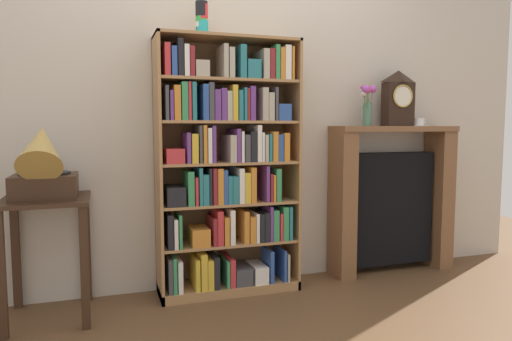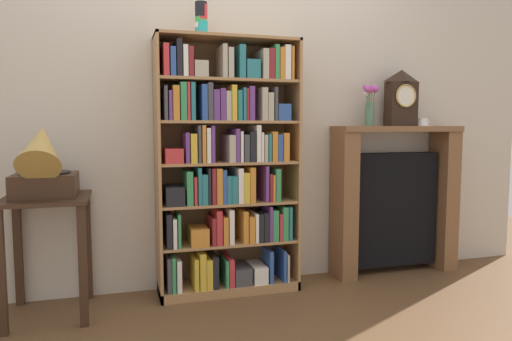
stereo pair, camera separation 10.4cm
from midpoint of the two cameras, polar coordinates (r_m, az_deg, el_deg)
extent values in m
cube|color=brown|center=(3.08, -3.71, -15.45)|extent=(7.72, 6.40, 0.02)
cube|color=beige|center=(3.23, -3.64, 9.19)|extent=(4.72, 0.08, 2.60)
cube|color=#A87A4C|center=(2.94, -12.93, 0.16)|extent=(0.02, 0.30, 1.65)
cube|color=#A87A4C|center=(3.16, 3.46, 0.63)|extent=(0.02, 0.30, 1.65)
cube|color=brown|center=(3.16, -5.10, 0.62)|extent=(0.91, 0.01, 1.65)
cube|color=#A87A4C|center=(3.06, -4.56, 15.80)|extent=(0.91, 0.30, 0.02)
cube|color=#A87A4C|center=(3.19, -4.34, -13.97)|extent=(0.91, 0.30, 0.06)
cube|color=#424247|center=(3.05, -11.71, -12.18)|extent=(0.02, 0.24, 0.22)
cube|color=#388E56|center=(3.07, -11.22, -12.07)|extent=(0.02, 0.26, 0.22)
cube|color=white|center=(3.05, -10.51, -12.40)|extent=(0.03, 0.20, 0.20)
cube|color=gold|center=(3.08, -8.53, -12.15)|extent=(0.03, 0.24, 0.20)
cube|color=gold|center=(3.07, -7.72, -11.91)|extent=(0.04, 0.21, 0.23)
cube|color=gold|center=(3.09, -7.00, -12.15)|extent=(0.04, 0.24, 0.19)
cube|color=black|center=(3.10, -6.27, -11.97)|extent=(0.03, 0.24, 0.21)
cube|color=#388E56|center=(3.12, -4.91, -12.15)|extent=(0.02, 0.24, 0.17)
cube|color=#C63338|center=(3.14, -4.42, -11.99)|extent=(0.03, 0.26, 0.18)
cube|color=#424247|center=(3.15, -2.95, -12.53)|extent=(0.11, 0.23, 0.11)
cube|color=white|center=(3.18, -0.82, -12.37)|extent=(0.09, 0.22, 0.11)
cube|color=#2D519E|center=(3.18, 0.46, -11.42)|extent=(0.02, 0.20, 0.21)
cube|color=#2D519E|center=(3.21, 2.03, -11.28)|extent=(0.02, 0.21, 0.21)
cube|color=#B2A893|center=(3.23, 2.40, -11.43)|extent=(0.02, 0.22, 0.18)
cube|color=#A87A4C|center=(3.10, -4.38, -8.72)|extent=(0.88, 0.28, 0.02)
cube|color=black|center=(2.98, -11.72, -7.12)|extent=(0.03, 0.23, 0.21)
cube|color=white|center=(2.99, -11.09, -7.34)|extent=(0.02, 0.25, 0.18)
cube|color=#388E56|center=(2.98, -10.52, -7.14)|extent=(0.02, 0.21, 0.21)
cube|color=orange|center=(3.00, -8.05, -7.97)|extent=(0.11, 0.19, 0.11)
cube|color=maroon|center=(3.02, -6.44, -7.24)|extent=(0.03, 0.21, 0.18)
cube|color=#C63338|center=(3.02, -5.81, -6.80)|extent=(0.04, 0.21, 0.22)
cube|color=orange|center=(3.04, -5.06, -7.13)|extent=(0.03, 0.22, 0.18)
cube|color=white|center=(3.05, -4.42, -6.63)|extent=(0.03, 0.25, 0.22)
cube|color=orange|center=(3.07, -2.71, -6.69)|extent=(0.03, 0.23, 0.21)
cube|color=orange|center=(3.08, -1.96, -6.97)|extent=(0.04, 0.23, 0.17)
cube|color=white|center=(3.10, -1.39, -6.76)|extent=(0.02, 0.24, 0.19)
cube|color=black|center=(3.11, -0.87, -6.75)|extent=(0.03, 0.25, 0.18)
cube|color=black|center=(3.11, -0.17, -6.69)|extent=(0.04, 0.22, 0.19)
cube|color=#663884|center=(3.13, 0.25, -6.26)|extent=(0.02, 0.25, 0.23)
cube|color=#388E56|center=(3.13, 0.86, -6.48)|extent=(0.04, 0.23, 0.20)
cube|color=#C63338|center=(3.13, 1.56, -6.69)|extent=(0.02, 0.21, 0.18)
cube|color=#388E56|center=(3.17, 1.92, -6.18)|extent=(0.04, 0.26, 0.22)
cube|color=teal|center=(3.17, 2.60, -6.19)|extent=(0.02, 0.24, 0.22)
cube|color=#A87A4C|center=(3.05, -4.41, -3.94)|extent=(0.88, 0.28, 0.02)
cube|color=black|center=(2.93, -11.00, -3.04)|extent=(0.11, 0.21, 0.12)
cube|color=#388E56|center=(2.94, -9.31, -2.07)|extent=(0.04, 0.21, 0.21)
cube|color=#C63338|center=(2.96, -8.68, -2.36)|extent=(0.02, 0.24, 0.18)
cube|color=teal|center=(2.95, -8.15, -1.82)|extent=(0.02, 0.22, 0.23)
cube|color=teal|center=(2.97, -7.59, -2.18)|extent=(0.04, 0.23, 0.19)
cube|color=black|center=(2.96, -6.97, -1.84)|extent=(0.02, 0.20, 0.23)
cube|color=maroon|center=(2.99, -6.55, -1.77)|extent=(0.03, 0.26, 0.23)
cube|color=orange|center=(2.99, -5.85, -1.79)|extent=(0.04, 0.24, 0.22)
cube|color=#2D519E|center=(2.98, -5.19, -1.88)|extent=(0.02, 0.21, 0.22)
cube|color=teal|center=(2.99, -4.65, -2.23)|extent=(0.03, 0.21, 0.18)
cube|color=teal|center=(3.00, -3.98, -2.23)|extent=(0.04, 0.20, 0.17)
cube|color=white|center=(3.03, -3.40, -1.68)|extent=(0.03, 0.26, 0.22)
cube|color=gold|center=(3.04, -2.65, -1.94)|extent=(0.04, 0.25, 0.19)
cube|color=orange|center=(3.03, -1.85, -1.64)|extent=(0.04, 0.22, 0.23)
cube|color=#663884|center=(3.08, -0.23, -1.47)|extent=(0.02, 0.25, 0.23)
cube|color=maroon|center=(3.07, 0.34, -1.97)|extent=(0.02, 0.22, 0.18)
cube|color=orange|center=(3.09, 0.62, -2.00)|extent=(0.02, 0.24, 0.17)
cube|color=#388E56|center=(3.09, 1.19, -1.64)|extent=(0.03, 0.22, 0.21)
cube|color=#A87A4C|center=(3.02, -4.45, 0.97)|extent=(0.88, 0.28, 0.02)
cube|color=#C63338|center=(2.91, -11.13, 1.80)|extent=(0.11, 0.21, 0.09)
cube|color=#663884|center=(2.93, -9.61, 2.79)|extent=(0.02, 0.22, 0.19)
cube|color=gold|center=(2.93, -8.87, 2.74)|extent=(0.04, 0.22, 0.18)
cube|color=#424247|center=(2.94, -8.21, 3.25)|extent=(0.02, 0.24, 0.23)
cube|color=orange|center=(2.93, -7.63, 3.26)|extent=(0.02, 0.20, 0.23)
cube|color=white|center=(2.95, -7.12, 3.12)|extent=(0.02, 0.23, 0.22)
cube|color=#663884|center=(2.96, -6.64, 3.25)|extent=(0.02, 0.24, 0.23)
cube|color=#B2A893|center=(3.00, -4.48, 2.76)|extent=(0.04, 0.26, 0.17)
cube|color=#663884|center=(3.01, -3.75, 3.14)|extent=(0.02, 0.26, 0.21)
cube|color=white|center=(3.01, -3.28, 2.99)|extent=(0.02, 0.26, 0.19)
cube|color=#424247|center=(3.02, -2.68, 2.81)|extent=(0.03, 0.26, 0.17)
cube|color=black|center=(3.02, -1.89, 2.99)|extent=(0.04, 0.24, 0.19)
cube|color=white|center=(3.03, -1.22, 3.38)|extent=(0.03, 0.24, 0.23)
cube|color=white|center=(3.04, -0.74, 2.96)|extent=(0.02, 0.23, 0.19)
cube|color=#B2A893|center=(3.06, -0.41, 2.83)|extent=(0.02, 0.26, 0.17)
cube|color=teal|center=(3.07, 0.07, 2.88)|extent=(0.02, 0.26, 0.18)
cube|color=orange|center=(3.05, 0.81, 3.01)|extent=(0.04, 0.21, 0.19)
cube|color=#2D519E|center=(3.07, 1.47, 2.85)|extent=(0.03, 0.21, 0.17)
cube|color=orange|center=(3.08, 2.20, 2.95)|extent=(0.04, 0.20, 0.18)
cube|color=#A87A4C|center=(3.01, -4.48, 5.95)|extent=(0.88, 0.28, 0.02)
cube|color=#424247|center=(2.91, -12.13, 8.05)|extent=(0.02, 0.22, 0.20)
cube|color=#663884|center=(2.90, -11.58, 7.80)|extent=(0.02, 0.21, 0.18)
cube|color=orange|center=(2.93, -10.99, 8.08)|extent=(0.04, 0.26, 0.21)
cube|color=#388E56|center=(2.91, -10.06, 8.32)|extent=(0.04, 0.20, 0.23)
cube|color=#C63338|center=(2.92, -9.47, 8.33)|extent=(0.02, 0.21, 0.23)
cube|color=teal|center=(2.95, -9.03, 8.30)|extent=(0.03, 0.26, 0.23)
cube|color=#2D519E|center=(2.94, -7.58, 8.23)|extent=(0.03, 0.20, 0.22)
cube|color=#424247|center=(2.96, -6.96, 8.31)|extent=(0.03, 0.24, 0.23)
cube|color=#663884|center=(2.96, -6.20, 7.93)|extent=(0.04, 0.23, 0.19)
cube|color=#663884|center=(2.96, -5.40, 8.03)|extent=(0.03, 0.21, 0.20)
cube|color=#B2A893|center=(2.98, -4.81, 7.86)|extent=(0.03, 0.24, 0.18)
cube|color=gold|center=(3.00, -4.18, 8.21)|extent=(0.03, 0.26, 0.22)
cube|color=teal|center=(3.00, -3.47, 7.91)|extent=(0.03, 0.24, 0.19)
cube|color=teal|center=(3.00, -2.88, 8.07)|extent=(0.02, 0.23, 0.20)
cube|color=maroon|center=(3.01, -2.49, 8.04)|extent=(0.02, 0.22, 0.20)
cube|color=#663884|center=(3.03, -2.05, 8.14)|extent=(0.03, 0.25, 0.21)
cube|color=#B2A893|center=(3.05, -0.51, 8.07)|extent=(0.04, 0.24, 0.21)
cube|color=#B2A893|center=(3.05, 0.26, 7.78)|extent=(0.04, 0.23, 0.18)
cube|color=#424247|center=(3.07, 0.84, 8.08)|extent=(0.02, 0.24, 0.21)
cube|color=#2D519E|center=(3.07, 1.95, 7.11)|extent=(0.09, 0.21, 0.11)
cube|color=#A87A4C|center=(3.02, -4.52, 10.92)|extent=(0.88, 0.28, 0.02)
cube|color=#C63338|center=(2.95, -12.15, 12.97)|extent=(0.03, 0.26, 0.19)
cube|color=#2D519E|center=(2.94, -11.33, 12.84)|extent=(0.03, 0.23, 0.17)
cube|color=black|center=(2.95, -10.60, 13.26)|extent=(0.03, 0.24, 0.22)
cube|color=white|center=(2.95, -9.88, 12.97)|extent=(0.03, 0.24, 0.19)
cube|color=maroon|center=(2.96, -9.24, 12.89)|extent=(0.03, 0.24, 0.18)
cube|color=#B2A893|center=(2.94, -7.92, 12.17)|extent=(0.08, 0.18, 0.10)
cube|color=#B2A893|center=(3.00, -5.23, 13.06)|extent=(0.03, 0.23, 0.20)
cube|color=#B2A893|center=(2.99, -4.45, 12.90)|extent=(0.03, 0.20, 0.18)
cube|color=teal|center=(3.01, -3.09, 13.05)|extent=(0.04, 0.21, 0.20)
cube|color=teal|center=(3.02, -1.74, 12.21)|extent=(0.09, 0.20, 0.12)
cube|color=#B2A893|center=(3.08, -0.42, 12.74)|extent=(0.04, 0.25, 0.19)
cube|color=maroon|center=(3.08, 0.35, 12.75)|extent=(0.03, 0.23, 0.19)
cube|color=#388E56|center=(3.09, 1.00, 12.97)|extent=(0.03, 0.22, 0.21)
cube|color=orange|center=(3.10, 1.60, 12.80)|extent=(0.03, 0.23, 0.20)
cube|color=white|center=(3.11, 2.27, 12.92)|extent=(0.04, 0.22, 0.21)
cube|color=orange|center=(3.13, 2.83, 12.82)|extent=(0.02, 0.23, 0.21)
cylinder|color=#28B2B7|center=(3.02, -7.65, 16.96)|extent=(0.07, 0.07, 0.09)
cylinder|color=black|center=(3.02, -7.68, 17.26)|extent=(0.07, 0.07, 0.09)
cylinder|color=yellow|center=(3.03, -7.67, 17.56)|extent=(0.07, 0.07, 0.09)
cylinder|color=white|center=(3.03, -7.72, 17.86)|extent=(0.07, 0.07, 0.09)
cylinder|color=orange|center=(3.03, -7.68, 18.16)|extent=(0.07, 0.07, 0.09)
cylinder|color=green|center=(3.03, -7.73, 18.46)|extent=(0.07, 0.07, 0.09)
cylinder|color=red|center=(3.04, -7.70, 18.77)|extent=(0.07, 0.07, 0.09)
cylinder|color=black|center=(3.04, -7.74, 19.07)|extent=(0.07, 0.07, 0.09)
cube|color=#382316|center=(2.87, -25.38, -3.27)|extent=(0.46, 0.51, 0.02)
cube|color=#382316|center=(2.75, -29.83, -11.16)|extent=(0.04, 0.04, 0.67)
cube|color=#382316|center=(2.70, -21.37, -11.11)|extent=(0.04, 0.04, 0.67)
cube|color=#382316|center=(3.18, -28.26, -8.94)|extent=(0.04, 0.04, 0.67)
cube|color=#382316|center=(3.13, -20.98, -8.85)|extent=(0.04, 0.04, 0.67)
cube|color=#382316|center=(2.86, -25.44, -1.75)|extent=(0.34, 0.32, 0.13)
cylinder|color=black|center=(2.85, -25.50, -0.32)|extent=(0.27, 0.27, 0.01)
cylinder|color=#B79347|center=(2.80, -25.63, 0.07)|extent=(0.03, 0.03, 0.06)
cone|color=#B79347|center=(2.73, -25.90, 2.70)|extent=(0.23, 0.38, 0.37)
cube|color=brown|center=(3.56, 15.83, 4.95)|extent=(0.96, 0.25, 0.04)
cube|color=brown|center=(3.39, 9.69, -4.20)|extent=(0.12, 0.23, 1.05)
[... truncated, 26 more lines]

